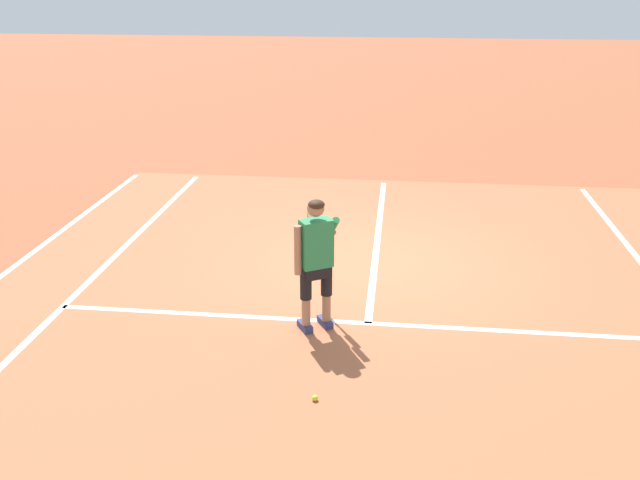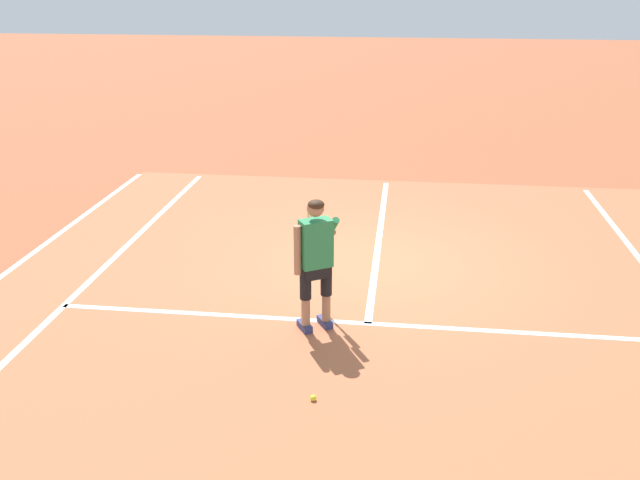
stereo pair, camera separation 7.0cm
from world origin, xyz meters
name	(u,v)px [view 2 (the right image)]	position (x,y,z in m)	size (l,w,h in m)	color
ground_plane	(376,262)	(0.00, 0.00, 0.00)	(80.00, 80.00, 0.00)	#9E5133
court_inner_surface	(373,283)	(0.00, -0.79, 0.00)	(10.98, 10.71, 0.00)	#B2603D
line_service	(368,323)	(0.00, -2.04, 0.00)	(8.23, 0.10, 0.01)	white
line_centre_service	(379,236)	(0.00, 1.16, 0.00)	(0.10, 6.40, 0.01)	white
line_singles_left	(102,269)	(-4.12, -0.79, 0.00)	(0.10, 10.31, 0.01)	white
line_doubles_left	(17,265)	(-5.49, -0.79, 0.00)	(0.10, 10.31, 0.01)	white
tennis_player	(316,256)	(-0.65, -2.22, 0.99)	(0.55, 1.22, 1.71)	navy
tennis_ball_near_feet	(313,398)	(-0.47, -3.82, 0.03)	(0.07, 0.07, 0.07)	#CCE02D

